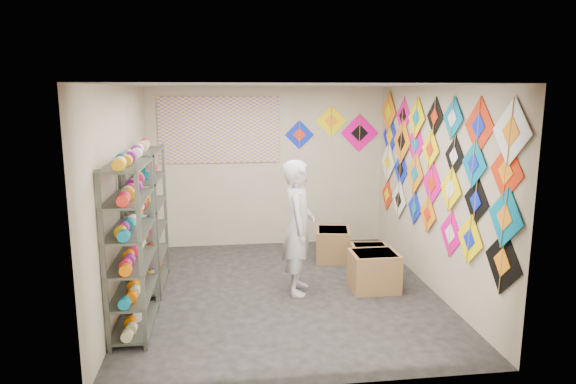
{
  "coord_description": "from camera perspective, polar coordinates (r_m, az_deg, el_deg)",
  "views": [
    {
      "loc": [
        -0.78,
        -6.41,
        2.63
      ],
      "look_at": [
        0.1,
        0.3,
        1.3
      ],
      "focal_mm": 32.0,
      "sensor_mm": 36.0,
      "label": 1
    }
  ],
  "objects": [
    {
      "name": "shelf_rack_back",
      "position": [
        7.14,
        -15.32,
        -2.91
      ],
      "size": [
        0.4,
        1.1,
        1.9
      ],
      "primitive_type": "cube",
      "color": "#4C5147",
      "rests_on": "ground"
    },
    {
      "name": "carton_a",
      "position": [
        7.06,
        9.52,
        -8.66
      ],
      "size": [
        0.62,
        0.52,
        0.52
      ],
      "primitive_type": "cube",
      "rotation": [
        0.0,
        0.0,
        0.0
      ],
      "color": "brown",
      "rests_on": "ground"
    },
    {
      "name": "back_wall_kites",
      "position": [
        8.9,
        5.37,
        6.86
      ],
      "size": [
        1.64,
        0.02,
        0.81
      ],
      "color": "#0A22C1",
      "rests_on": "room_walls"
    },
    {
      "name": "shelf_rack_front",
      "position": [
        5.9,
        -17.0,
        -5.94
      ],
      "size": [
        0.4,
        1.1,
        1.9
      ],
      "primitive_type": "cube",
      "color": "#4C5147",
      "rests_on": "ground"
    },
    {
      "name": "shopkeeper",
      "position": [
        6.72,
        1.18,
        -3.93
      ],
      "size": [
        0.81,
        0.67,
        1.77
      ],
      "primitive_type": "imported",
      "rotation": [
        0.0,
        0.0,
        1.37
      ],
      "color": "beige",
      "rests_on": "ground"
    },
    {
      "name": "kite_wall_display",
      "position": [
        7.08,
        15.56,
        2.84
      ],
      "size": [
        0.05,
        4.36,
        2.03
      ],
      "color": "black",
      "rests_on": "room_walls"
    },
    {
      "name": "poster",
      "position": [
        8.67,
        -7.63,
        6.85
      ],
      "size": [
        2.0,
        0.01,
        1.1
      ],
      "primitive_type": "cube",
      "color": "#8450AE",
      "rests_on": "room_walls"
    },
    {
      "name": "string_spools",
      "position": [
        6.49,
        -16.13,
        -3.47
      ],
      "size": [
        0.12,
        2.36,
        0.12
      ],
      "color": "#EA1D4C",
      "rests_on": "ground"
    },
    {
      "name": "ground",
      "position": [
        6.98,
        -0.5,
        -11.04
      ],
      "size": [
        4.5,
        4.5,
        0.0
      ],
      "primitive_type": "plane",
      "color": "black"
    },
    {
      "name": "room_walls",
      "position": [
        6.53,
        -0.53,
        2.44
      ],
      "size": [
        4.5,
        4.5,
        4.5
      ],
      "color": "#B9A98D",
      "rests_on": "ground"
    },
    {
      "name": "carton_b",
      "position": [
        7.66,
        9.04,
        -7.42
      ],
      "size": [
        0.56,
        0.47,
        0.43
      ],
      "primitive_type": "cube",
      "rotation": [
        0.0,
        0.0,
        -0.1
      ],
      "color": "brown",
      "rests_on": "ground"
    },
    {
      "name": "carton_c",
      "position": [
        8.18,
        4.99,
        -5.84
      ],
      "size": [
        0.62,
        0.66,
        0.5
      ],
      "primitive_type": "cube",
      "rotation": [
        0.0,
        0.0,
        -0.19
      ],
      "color": "brown",
      "rests_on": "ground"
    }
  ]
}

